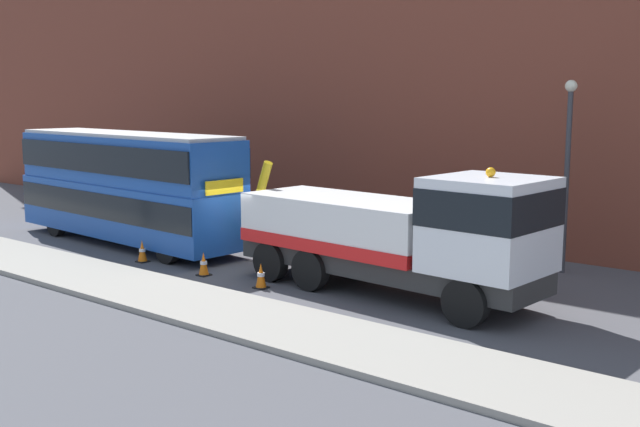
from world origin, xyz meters
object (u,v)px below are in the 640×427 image
Objects in this scene: double_decker_bus at (127,183)px; traffic_cone_near_bus at (142,252)px; recovery_tow_truck at (398,232)px; street_lamp at (567,160)px; traffic_cone_near_truck at (261,276)px; traffic_cone_midway at (204,264)px.

traffic_cone_near_bus is (3.00, -1.68, -1.89)m from double_decker_bus.
street_lamp is at bearing 70.82° from recovery_tow_truck.
double_decker_bus is 1.91× the size of street_lamp.
recovery_tow_truck is 11.85m from double_decker_bus.
double_decker_bus is at bearing 168.46° from traffic_cone_near_truck.
traffic_cone_near_bus is 0.12× the size of street_lamp.
recovery_tow_truck reaches higher than traffic_cone_near_bus.
recovery_tow_truck reaches higher than traffic_cone_near_truck.
recovery_tow_truck is 1.75× the size of street_lamp.
traffic_cone_near_truck is at bearing -128.51° from street_lamp.
recovery_tow_truck is at bearing 10.61° from traffic_cone_near_bus.
traffic_cone_midway is at bearing 179.74° from traffic_cone_near_truck.
recovery_tow_truck is 4.10m from traffic_cone_near_truck.
traffic_cone_midway is (-5.86, -1.67, -1.42)m from recovery_tow_truck.
traffic_cone_midway is 0.12× the size of street_lamp.
double_decker_bus is at bearing -158.56° from street_lamp.
traffic_cone_near_truck is (2.40, -0.01, 0.00)m from traffic_cone_midway.
traffic_cone_midway is at bearing -160.66° from recovery_tow_truck.
street_lamp reaches higher than double_decker_bus.
traffic_cone_near_truck is at bearing -0.26° from traffic_cone_midway.
traffic_cone_near_truck is 0.12× the size of street_lamp.
street_lamp reaches higher than traffic_cone_near_bus.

